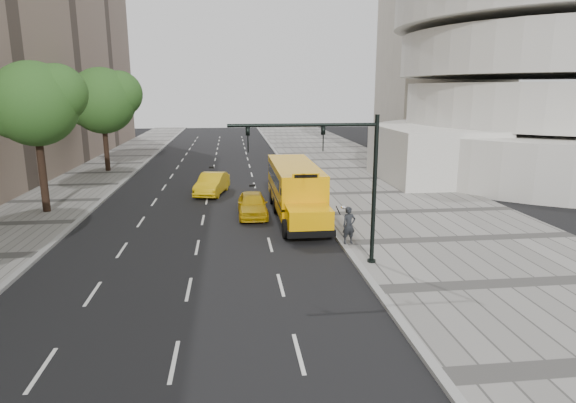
{
  "coord_description": "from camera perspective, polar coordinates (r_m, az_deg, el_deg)",
  "views": [
    {
      "loc": [
        0.73,
        -27.29,
        7.36
      ],
      "look_at": [
        3.5,
        -4.0,
        1.9
      ],
      "focal_mm": 30.0,
      "sensor_mm": 36.0,
      "label": 1
    }
  ],
  "objects": [
    {
      "name": "tree_c",
      "position": [
        46.49,
        -21.03,
        11.15
      ],
      "size": [
        6.53,
        5.8,
        9.32
      ],
      "color": "black",
      "rests_on": "ground"
    },
    {
      "name": "sidewalk_museum",
      "position": [
        30.41,
        15.19,
        -1.22
      ],
      "size": [
        12.0,
        140.0,
        0.15
      ],
      "primitive_type": "cube",
      "color": "gray",
      "rests_on": "ground"
    },
    {
      "name": "taxi_far",
      "position": [
        35.03,
        -8.99,
        2.08
      ],
      "size": [
        2.58,
        4.86,
        1.52
      ],
      "primitive_type": "imported",
      "rotation": [
        0.0,
        0.0,
        -0.22
      ],
      "color": "gold",
      "rests_on": "ground"
    },
    {
      "name": "sidewalk_far",
      "position": [
        30.59,
        -29.12,
        -2.37
      ],
      "size": [
        6.0,
        140.0,
        0.15
      ],
      "primitive_type": "cube",
      "color": "gray",
      "rests_on": "ground"
    },
    {
      "name": "guggenheim",
      "position": [
        54.37,
        26.51,
        18.37
      ],
      "size": [
        33.2,
        42.2,
        35.0
      ],
      "color": "silver",
      "rests_on": "ground"
    },
    {
      "name": "school_bus",
      "position": [
        28.91,
        0.84,
        1.94
      ],
      "size": [
        2.96,
        11.56,
        3.19
      ],
      "color": "#F5A703",
      "rests_on": "ground"
    },
    {
      "name": "taxi_near",
      "position": [
        28.62,
        -4.23,
        -0.34
      ],
      "size": [
        1.71,
        4.25,
        1.45
      ],
      "primitive_type": "imported",
      "rotation": [
        0.0,
        0.0,
        -0.0
      ],
      "color": "gold",
      "rests_on": "ground"
    },
    {
      "name": "pedestrian",
      "position": [
        23.12,
        7.23,
        -2.82
      ],
      "size": [
        0.74,
        0.57,
        1.81
      ],
      "primitive_type": "imported",
      "rotation": [
        0.0,
        0.0,
        0.22
      ],
      "color": "black",
      "rests_on": "sidewalk_museum"
    },
    {
      "name": "curb_museum",
      "position": [
        28.73,
        4.01,
        -1.62
      ],
      "size": [
        0.3,
        140.0,
        0.15
      ],
      "primitive_type": "cube",
      "color": "gray",
      "rests_on": "ground"
    },
    {
      "name": "curb_far",
      "position": [
        29.57,
        -23.74,
        -2.3
      ],
      "size": [
        0.3,
        140.0,
        0.15
      ],
      "primitive_type": "cube",
      "color": "gray",
      "rests_on": "ground"
    },
    {
      "name": "traffic_signal",
      "position": [
        19.77,
        6.37,
        3.51
      ],
      "size": [
        6.18,
        0.36,
        6.4
      ],
      "color": "black",
      "rests_on": "ground"
    },
    {
      "name": "tree_b",
      "position": [
        31.91,
        -27.69,
        10.27
      ],
      "size": [
        5.5,
        4.89,
        9.01
      ],
      "color": "black",
      "rests_on": "ground"
    },
    {
      "name": "ground",
      "position": [
        28.28,
        -8.03,
        -2.11
      ],
      "size": [
        140.0,
        140.0,
        0.0
      ],
      "primitive_type": "plane",
      "color": "black",
      "rests_on": "ground"
    }
  ]
}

